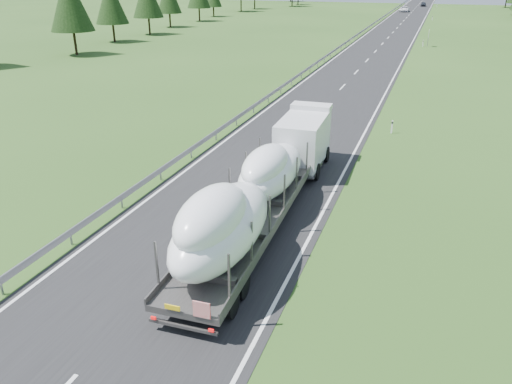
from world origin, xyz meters
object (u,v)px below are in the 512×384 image
(boat_truck, at_px, (261,183))
(highway_sign, at_px, (429,35))
(distant_van, at_px, (404,9))
(distant_car_dark, at_px, (423,4))

(boat_truck, bearing_deg, highway_sign, 85.61)
(highway_sign, bearing_deg, distant_van, 97.09)
(boat_truck, height_order, distant_car_dark, boat_truck)
(boat_truck, height_order, distant_van, boat_truck)
(boat_truck, distance_m, distant_van, 143.39)
(highway_sign, distance_m, distant_car_dark, 103.84)
(distant_car_dark, bearing_deg, highway_sign, -89.45)
(highway_sign, distance_m, distant_van, 76.65)
(boat_truck, relative_size, distant_car_dark, 4.43)
(distant_van, relative_size, distant_car_dark, 1.31)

